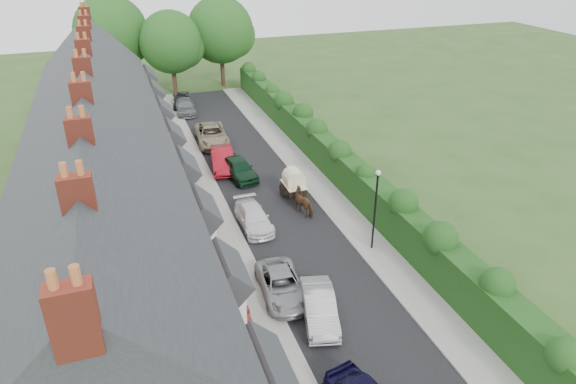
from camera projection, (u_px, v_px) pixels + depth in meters
name	position (u px, v px, depth m)	size (l,w,h in m)	color
ground	(348.00, 303.00, 26.07)	(140.00, 140.00, 0.00)	#2D4C1E
road	(273.00, 206.00, 35.16)	(6.00, 58.00, 0.02)	black
pavement_hedge_side	(328.00, 196.00, 36.33)	(2.20, 58.00, 0.12)	gray
pavement_house_side	(218.00, 214.00, 34.02)	(1.70, 58.00, 0.12)	gray
kerb_hedge_side	(315.00, 198.00, 36.03)	(0.18, 58.00, 0.13)	#9C9C96
kerb_house_side	(230.00, 212.00, 34.25)	(0.18, 58.00, 0.13)	#9C9C96
hedge	(353.00, 173.00, 36.15)	(2.10, 58.00, 2.85)	#163E13
terrace_row	(105.00, 174.00, 29.25)	(9.05, 40.50, 11.50)	maroon
garden_wall_row	(205.00, 219.00, 32.71)	(0.35, 40.35, 1.10)	maroon
lamppost	(376.00, 200.00, 28.91)	(0.32, 0.32, 5.16)	black
tree_far_left	(174.00, 43.00, 56.37)	(7.14, 6.80, 9.29)	#332316
tree_far_right	(223.00, 31.00, 59.53)	(7.98, 7.60, 10.31)	#332316
tree_far_back	(115.00, 33.00, 56.75)	(8.40, 8.00, 10.82)	#332316
car_silver_a	(319.00, 307.00, 24.71)	(1.49, 4.26, 1.40)	#B9B8BD
car_silver_b	(282.00, 285.00, 26.31)	(2.11, 4.58, 1.27)	#96999D
car_white	(253.00, 218.00, 32.48)	(1.79, 4.41, 1.28)	white
car_green	(238.00, 168.00, 38.87)	(1.82, 4.52, 1.54)	black
car_red	(222.00, 159.00, 40.31)	(1.68, 4.82, 1.59)	maroon
car_beige	(212.00, 135.00, 45.10)	(2.62, 5.68, 1.58)	gray
car_grey	(185.00, 107.00, 52.62)	(1.92, 4.71, 1.37)	slate
car_black	(182.00, 100.00, 54.53)	(1.72, 4.28, 1.46)	black
horse	(305.00, 202.00, 33.87)	(0.92, 2.03, 1.71)	#54371F
horse_cart	(294.00, 182.00, 35.50)	(1.44, 3.18, 2.29)	black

